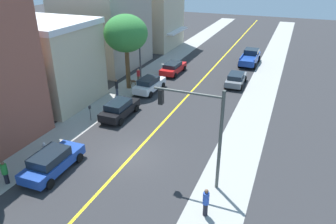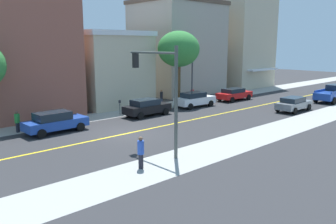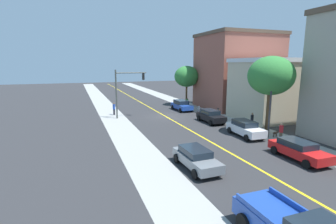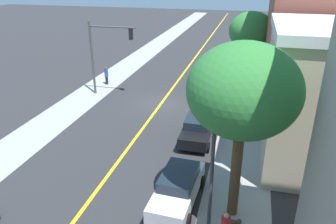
% 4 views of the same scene
% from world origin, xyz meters
% --- Properties ---
extents(ground_plane, '(140.00, 140.00, 0.00)m').
position_xyz_m(ground_plane, '(0.00, 0.00, 0.00)').
color(ground_plane, '#2D2D30').
extents(sidewalk_left, '(3.25, 126.00, 0.01)m').
position_xyz_m(sidewalk_left, '(-6.82, 0.00, 0.00)').
color(sidewalk_left, '#9E9E99').
rests_on(sidewalk_left, ground).
extents(sidewalk_right, '(3.25, 126.00, 0.01)m').
position_xyz_m(sidewalk_right, '(6.82, 0.00, 0.00)').
color(sidewalk_right, '#9E9E99').
rests_on(sidewalk_right, ground).
extents(road_centerline_stripe, '(0.20, 126.00, 0.00)m').
position_xyz_m(road_centerline_stripe, '(0.00, 0.00, 0.00)').
color(road_centerline_stripe, yellow).
rests_on(road_centerline_stripe, ground).
extents(tan_rowhouse, '(11.46, 9.85, 11.83)m').
position_xyz_m(tan_rowhouse, '(-13.52, -3.33, 5.93)').
color(tan_rowhouse, '#935142').
rests_on(tan_rowhouse, ground).
extents(brick_apartment_block, '(11.45, 7.66, 7.73)m').
position_xyz_m(brick_apartment_block, '(-13.52, 6.07, 3.88)').
color(brick_apartment_block, beige).
rests_on(brick_apartment_block, ground).
extents(street_tree_left_near, '(4.17, 4.17, 6.72)m').
position_xyz_m(street_tree_left_near, '(-6.62, -7.85, 4.93)').
color(street_tree_left_near, brown).
rests_on(street_tree_left_near, ground).
extents(street_tree_right_corner, '(4.47, 4.47, 7.80)m').
position_xyz_m(street_tree_right_corner, '(-6.69, 11.88, 5.86)').
color(street_tree_right_corner, brown).
rests_on(street_tree_right_corner, ground).
extents(fire_hydrant, '(0.44, 0.24, 0.83)m').
position_xyz_m(fire_hydrant, '(-6.02, -1.92, 0.41)').
color(fire_hydrant, silver).
rests_on(fire_hydrant, ground).
extents(parking_meter, '(0.12, 0.18, 1.38)m').
position_xyz_m(parking_meter, '(-5.92, 3.65, 0.91)').
color(parking_meter, '#4C4C51').
rests_on(parking_meter, ground).
extents(traffic_light_mast, '(4.13, 0.32, 6.31)m').
position_xyz_m(traffic_light_mast, '(5.19, -1.06, 4.17)').
color(traffic_light_mast, '#474C47').
rests_on(traffic_light_mast, ground).
extents(street_lamp, '(0.70, 0.36, 6.95)m').
position_xyz_m(street_lamp, '(-5.78, 13.06, 4.25)').
color(street_lamp, '#38383D').
rests_on(street_lamp, ground).
extents(red_sedan_left_curb, '(2.08, 4.67, 1.40)m').
position_xyz_m(red_sedan_left_curb, '(-3.99, 18.26, 0.75)').
color(red_sedan_left_curb, red).
rests_on(red_sedan_left_curb, ground).
extents(white_sedan_left_curb, '(2.09, 4.53, 1.54)m').
position_xyz_m(white_sedan_left_curb, '(-4.12, 11.73, 0.81)').
color(white_sedan_left_curb, silver).
rests_on(white_sedan_left_curb, ground).
extents(blue_sedan_left_curb, '(2.11, 4.57, 1.55)m').
position_xyz_m(blue_sedan_left_curb, '(-3.85, -3.54, 0.80)').
color(blue_sedan_left_curb, '#1E429E').
rests_on(blue_sedan_left_curb, ground).
extents(black_sedan_left_curb, '(1.98, 4.45, 1.53)m').
position_xyz_m(black_sedan_left_curb, '(-3.95, 5.22, 0.80)').
color(black_sedan_left_curb, black).
rests_on(black_sedan_left_curb, ground).
extents(grey_sedan_right_curb, '(2.01, 4.42, 1.38)m').
position_xyz_m(grey_sedan_right_curb, '(3.93, 17.12, 0.74)').
color(grey_sedan_right_curb, slate).
rests_on(grey_sedan_right_curb, ground).
extents(pedestrian_black_shirt, '(0.31, 0.31, 1.76)m').
position_xyz_m(pedestrian_black_shirt, '(-6.72, 9.44, 0.94)').
color(pedestrian_black_shirt, '#33384C').
rests_on(pedestrian_black_shirt, ground).
extents(pedestrian_blue_shirt, '(0.35, 0.35, 1.72)m').
position_xyz_m(pedestrian_blue_shirt, '(6.40, -3.59, 0.91)').
color(pedestrian_blue_shirt, black).
rests_on(pedestrian_blue_shirt, ground).
extents(pedestrian_red_shirt, '(0.37, 0.37, 1.59)m').
position_xyz_m(pedestrian_red_shirt, '(-6.52, 13.90, 0.83)').
color(pedestrian_red_shirt, brown).
rests_on(pedestrian_red_shirt, ground).
extents(pedestrian_green_shirt, '(0.37, 0.37, 1.59)m').
position_xyz_m(pedestrian_green_shirt, '(-5.72, -5.57, 0.83)').
color(pedestrian_green_shirt, black).
rests_on(pedestrian_green_shirt, ground).
extents(small_dog, '(0.77, 0.35, 0.57)m').
position_xyz_m(small_dog, '(-6.76, 12.98, 0.38)').
color(small_dog, '#4C3828').
rests_on(small_dog, ground).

